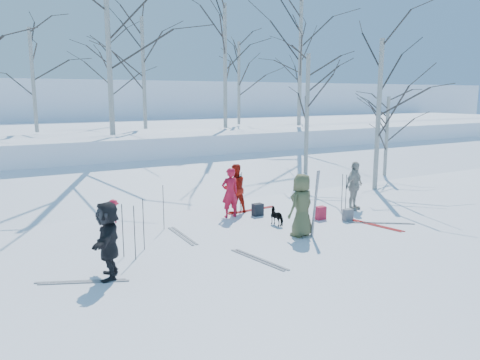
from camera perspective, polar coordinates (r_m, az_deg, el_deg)
ground at (r=13.74m, az=3.18°, el=-6.32°), size 120.00×120.00×0.00m
snow_ramp at (r=19.75m, az=-8.09°, el=-0.81°), size 70.00×9.49×4.12m
snow_plateau at (r=29.04m, az=-15.68°, el=4.16°), size 70.00×18.00×2.20m
far_hill at (r=49.54m, az=-22.04°, el=7.36°), size 90.00×30.00×6.00m
skier_olive_center at (r=13.21m, az=7.51°, el=-3.07°), size 0.98×0.76×1.78m
skier_red_north at (r=15.15m, az=-1.24°, el=-1.55°), size 0.61×0.41×1.63m
skier_redor_behind at (r=15.72m, az=-0.62°, el=-1.04°), size 0.85×0.68×1.66m
skier_red_seated at (r=14.18m, az=-15.17°, el=-4.17°), size 0.42×0.65×0.94m
skier_cream_east at (r=16.61m, az=13.74°, el=-0.69°), size 1.06×0.67×1.68m
skier_grey_west at (r=10.55m, az=-15.80°, el=-7.05°), size 1.02×1.66×1.71m
dog at (r=14.40m, az=4.60°, el=-4.41°), size 0.36×0.68×0.55m
upright_ski_left at (r=13.14m, az=9.13°, el=-2.92°), size 0.11×0.17×1.90m
upright_ski_right at (r=13.21m, az=9.15°, el=-2.85°), size 0.12×0.23×1.89m
ski_pair_a at (r=15.23m, az=16.84°, el=-5.05°), size 1.99×2.09×0.02m
ski_pair_b at (r=14.95m, az=16.10°, el=-5.29°), size 0.92×1.98×0.02m
ski_pair_c at (r=13.41m, az=-7.05°, el=-6.76°), size 0.34×1.92×0.02m
ski_pair_d at (r=10.74m, az=-18.70°, el=-11.67°), size 1.63×2.05×0.02m
ski_pair_e at (r=16.19m, az=1.34°, el=-3.69°), size 0.48×1.93×0.02m
ski_pair_f at (r=11.48m, az=2.32°, el=-9.66°), size 0.80×1.96×0.02m
ski_pole_a at (r=15.93m, az=12.78°, el=-1.74°), size 0.02×0.02×1.34m
ski_pole_b at (r=16.01m, az=12.33°, el=-1.66°), size 0.02×0.02×1.34m
ski_pole_c at (r=11.82m, az=-14.10°, el=-6.01°), size 0.02×0.02×1.34m
ski_pole_d at (r=12.26m, az=-11.68°, el=-5.32°), size 0.02×0.02×1.34m
ski_pole_e at (r=16.07m, az=0.20°, el=-1.38°), size 0.02×0.02×1.34m
ski_pole_f at (r=15.74m, az=0.03°, el=-1.63°), size 0.02×0.02×1.34m
ski_pole_g at (r=13.96m, az=-9.31°, el=-3.32°), size 0.02×0.02×1.34m
ski_pole_h at (r=11.56m, az=-12.73°, el=-6.32°), size 0.02×0.02×1.34m
backpack_red at (r=15.22m, az=9.78°, el=-3.98°), size 0.32×0.22×0.42m
backpack_grey at (r=15.23m, az=13.01°, el=-4.16°), size 0.30×0.20×0.38m
backpack_dark at (r=15.48m, az=2.17°, el=-3.63°), size 0.34×0.24×0.40m
birch_plateau_a at (r=28.07m, az=-0.13°, el=11.68°), size 3.95×3.95×4.78m
birch_plateau_b at (r=21.40m, az=-15.77°, el=16.05°), size 6.20×6.20×8.00m
birch_plateau_c at (r=27.44m, az=7.37°, el=14.89°), size 6.13×6.13×7.90m
birch_plateau_d at (r=28.58m, az=-15.45°, el=11.33°), size 3.97×3.97×4.81m
birch_plateau_e at (r=24.82m, az=-11.66°, el=12.58°), size 4.51×4.51×5.58m
birch_plateau_f at (r=25.16m, az=-1.82°, el=13.63°), size 5.05×5.05×6.36m
birch_plateau_g at (r=32.64m, az=7.36°, el=11.96°), size 4.38×4.38×5.40m
birch_plateau_h at (r=24.06m, az=-23.91°, el=11.02°), size 3.94×3.94×4.77m
birch_edge_b at (r=20.23m, az=16.52°, el=7.51°), size 4.91×4.91×6.16m
birch_edge_c at (r=23.20m, az=17.43°, el=4.91°), size 3.30×3.30×3.86m
birch_edge_e at (r=21.11m, az=8.15°, el=7.30°), size 4.59×4.59×5.70m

